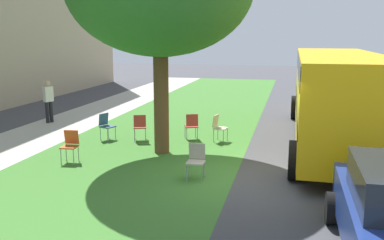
# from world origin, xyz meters

# --- Properties ---
(ground) EXTENTS (80.00, 80.00, 0.00)m
(ground) POSITION_xyz_m (0.00, 0.00, 0.00)
(ground) COLOR #424247
(grass_verge) EXTENTS (48.00, 6.00, 0.01)m
(grass_verge) POSITION_xyz_m (0.00, 3.20, 0.00)
(grass_verge) COLOR #3D752D
(grass_verge) RESTS_ON ground
(chair_0) EXTENTS (0.50, 0.50, 0.88)m
(chair_0) POSITION_xyz_m (3.57, 1.23, 0.52)
(chair_0) COLOR beige
(chair_0) RESTS_ON ground
(chair_1) EXTENTS (0.46, 0.45, 0.88)m
(chair_1) POSITION_xyz_m (0.31, 4.81, 0.52)
(chair_1) COLOR #C64C1E
(chair_1) RESTS_ON ground
(chair_2) EXTENTS (0.54, 0.54, 0.88)m
(chair_2) POSITION_xyz_m (2.97, 4.95, 0.52)
(chair_2) COLOR #335184
(chair_2) RESTS_ON ground
(chair_3) EXTENTS (0.55, 0.54, 0.88)m
(chair_3) POSITION_xyz_m (3.58, 2.15, 0.52)
(chair_3) COLOR #B7332D
(chair_3) RESTS_ON ground
(chair_4) EXTENTS (0.54, 0.53, 0.88)m
(chair_4) POSITION_xyz_m (3.05, 3.78, 0.52)
(chair_4) COLOR #B7332D
(chair_4) RESTS_ON ground
(chair_5) EXTENTS (0.43, 0.43, 0.88)m
(chair_5) POSITION_xyz_m (-0.34, 1.12, 0.52)
(chair_5) COLOR #ADA393
(chair_5) RESTS_ON ground
(school_bus) EXTENTS (10.40, 2.80, 2.88)m
(school_bus) POSITION_xyz_m (4.19, -2.46, 1.76)
(school_bus) COLOR yellow
(school_bus) RESTS_ON ground
(pedestrian_0) EXTENTS (0.41, 0.34, 1.69)m
(pedestrian_0) POSITION_xyz_m (5.08, 8.34, 0.93)
(pedestrian_0) COLOR black
(pedestrian_0) RESTS_ON ground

